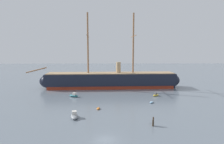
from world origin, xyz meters
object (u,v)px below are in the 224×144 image
Objects in this scene: seagull_in_flight at (88,74)px; motorboat_foreground_left at (74,116)px; dinghy_near_centre at (98,108)px; mooring_piling_left_pair at (153,121)px; dinghy_mid_right at (152,102)px; motorboat_distant_centre at (109,83)px; tall_ship at (111,80)px; dinghy_far_left at (47,87)px; mooring_piling_nearest at (153,123)px; motorboat_far_right at (174,87)px; motorboat_alongside_stern at (156,95)px; motorboat_alongside_bow at (74,95)px.

motorboat_foreground_left is at bearing -150.15° from seagull_in_flight.
mooring_piling_left_pair is (13.45, -12.94, 0.79)m from dinghy_near_centre.
dinghy_mid_right is 0.59× the size of motorboat_distant_centre.
tall_ship is 32.72m from dinghy_near_centre.
dinghy_far_left is 1.73× the size of mooring_piling_nearest.
motorboat_foreground_left is at bearing 162.70° from mooring_piling_nearest.
tall_ship is 29.56m from dinghy_far_left.
motorboat_far_right is at bearing -0.58° from tall_ship.
motorboat_foreground_left reaches higher than motorboat_distant_centre.
motorboat_far_right is 2.04× the size of mooring_piling_nearest.
motorboat_alongside_stern is 1.16× the size of dinghy_far_left.
motorboat_alongside_bow is 2.68× the size of mooring_piling_nearest.
dinghy_mid_right is at bearing -18.29° from motorboat_alongside_bow.
dinghy_far_left is at bearing 129.79° from mooring_piling_left_pair.
mooring_piling_nearest is at bearing -26.94° from seagull_in_flight.
mooring_piling_nearest is at bearing -110.18° from mooring_piling_left_pair.
motorboat_far_right is at bearing 57.51° from dinghy_mid_right.
motorboat_alongside_stern is at bearing -128.05° from motorboat_far_right.
motorboat_alongside_stern is 49.35m from dinghy_far_left.
seagull_in_flight reaches higher than motorboat_far_right.
dinghy_mid_right is at bearing 30.20° from motorboat_foreground_left.
tall_ship is 18.83× the size of motorboat_distant_centre.
dinghy_far_left is 0.85× the size of motorboat_far_right.
mooring_piling_nearest is 1.50× the size of seagull_in_flight.
tall_ship is at bearing 101.13° from mooring_piling_nearest.
seagull_in_flight is (-23.62, -21.16, 10.89)m from motorboat_alongside_stern.
mooring_piling_nearest is (13.32, -13.30, 0.52)m from dinghy_near_centre.
mooring_piling_nearest is 0.46m from mooring_piling_left_pair.
seagull_in_flight is at bearing 153.06° from mooring_piling_nearest.
dinghy_near_centre is 0.70× the size of motorboat_far_right.
motorboat_far_right is at bearing 43.40° from dinghy_near_centre.
motorboat_foreground_left is at bearing -129.00° from dinghy_near_centre.
seagull_in_flight is (-15.87, 7.64, 10.29)m from mooring_piling_left_pair.
dinghy_mid_right is 2.17× the size of seagull_in_flight.
mooring_piling_left_pair reaches higher than mooring_piling_nearest.
motorboat_distant_centre is (-30.32, 9.71, 0.11)m from motorboat_far_right.
mooring_piling_nearest is (9.85, -54.96, 0.23)m from motorboat_distant_centre.
dinghy_mid_right is at bearing 78.10° from mooring_piling_nearest.
motorboat_alongside_bow is at bearing -178.96° from motorboat_alongside_stern.
mooring_piling_nearest is at bearing -51.03° from motorboat_alongside_bow.
tall_ship reaches higher than motorboat_foreground_left.
dinghy_near_centre is 0.53× the size of motorboat_alongside_bow.
motorboat_far_right reaches higher than dinghy_mid_right.
dinghy_near_centre is 0.59× the size of motorboat_distant_centre.
motorboat_alongside_stern is at bearing 74.94° from mooring_piling_left_pair.
dinghy_near_centre is (5.92, 7.31, -0.38)m from motorboat_foreground_left.
dinghy_mid_right is (23.36, 13.60, -0.38)m from motorboat_foreground_left.
motorboat_foreground_left is at bearing 163.77° from mooring_piling_left_pair.
dinghy_far_left is (-42.44, 26.92, 0.04)m from dinghy_mid_right.
mooring_piling_left_pair is at bearing -25.72° from seagull_in_flight.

